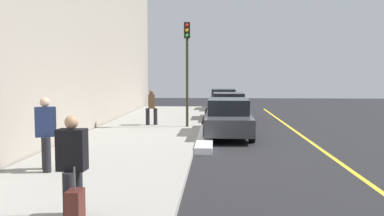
{
  "coord_description": "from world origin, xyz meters",
  "views": [
    {
      "loc": [
        16.9,
        -0.33,
        2.49
      ],
      "look_at": [
        2.03,
        -1.16,
        1.31
      ],
      "focal_mm": 39.36,
      "sensor_mm": 36.0,
      "label": 1
    }
  ],
  "objects_px": {
    "parked_car_maroon": "(228,107)",
    "parked_car_silver": "(223,100)",
    "traffic_light_pole": "(187,57)",
    "pedestrian_navy_coat": "(46,132)",
    "parked_car_charcoal": "(228,118)",
    "rolling_suitcase": "(75,208)",
    "pedestrian_brown_coat": "(151,106)",
    "pedestrian_black_coat": "(72,164)"
  },
  "relations": [
    {
      "from": "pedestrian_brown_coat",
      "to": "pedestrian_black_coat",
      "type": "bearing_deg",
      "value": 2.97
    },
    {
      "from": "pedestrian_brown_coat",
      "to": "parked_car_silver",
      "type": "bearing_deg",
      "value": 159.67
    },
    {
      "from": "traffic_light_pole",
      "to": "rolling_suitcase",
      "type": "xyz_separation_m",
      "value": [
        12.59,
        -0.88,
        -2.84
      ]
    },
    {
      "from": "parked_car_charcoal",
      "to": "pedestrian_navy_coat",
      "type": "bearing_deg",
      "value": -33.34
    },
    {
      "from": "parked_car_silver",
      "to": "pedestrian_brown_coat",
      "type": "xyz_separation_m",
      "value": [
        9.53,
        -3.53,
        0.27
      ]
    },
    {
      "from": "parked_car_maroon",
      "to": "rolling_suitcase",
      "type": "distance_m",
      "value": 16.6
    },
    {
      "from": "pedestrian_black_coat",
      "to": "rolling_suitcase",
      "type": "bearing_deg",
      "value": 22.91
    },
    {
      "from": "pedestrian_navy_coat",
      "to": "traffic_light_pole",
      "type": "distance_m",
      "value": 9.59
    },
    {
      "from": "parked_car_silver",
      "to": "parked_car_maroon",
      "type": "bearing_deg",
      "value": 1.33
    },
    {
      "from": "pedestrian_navy_coat",
      "to": "rolling_suitcase",
      "type": "relative_size",
      "value": 1.92
    },
    {
      "from": "parked_car_maroon",
      "to": "pedestrian_black_coat",
      "type": "height_order",
      "value": "pedestrian_black_coat"
    },
    {
      "from": "traffic_light_pole",
      "to": "rolling_suitcase",
      "type": "relative_size",
      "value": 5.0
    },
    {
      "from": "pedestrian_brown_coat",
      "to": "pedestrian_black_coat",
      "type": "distance_m",
      "value": 12.8
    },
    {
      "from": "traffic_light_pole",
      "to": "parked_car_silver",
      "type": "bearing_deg",
      "value": 169.78
    },
    {
      "from": "rolling_suitcase",
      "to": "traffic_light_pole",
      "type": "bearing_deg",
      "value": 176.0
    },
    {
      "from": "parked_car_silver",
      "to": "traffic_light_pole",
      "type": "bearing_deg",
      "value": -10.22
    },
    {
      "from": "parked_car_charcoal",
      "to": "pedestrian_navy_coat",
      "type": "relative_size",
      "value": 2.68
    },
    {
      "from": "pedestrian_brown_coat",
      "to": "rolling_suitcase",
      "type": "distance_m",
      "value": 13.21
    },
    {
      "from": "parked_car_silver",
      "to": "pedestrian_navy_coat",
      "type": "xyz_separation_m",
      "value": [
        19.0,
        -4.67,
        0.35
      ]
    },
    {
      "from": "rolling_suitcase",
      "to": "parked_car_silver",
      "type": "bearing_deg",
      "value": 173.21
    },
    {
      "from": "parked_car_maroon",
      "to": "pedestrian_navy_coat",
      "type": "relative_size",
      "value": 2.4
    },
    {
      "from": "parked_car_silver",
      "to": "parked_car_maroon",
      "type": "distance_m",
      "value": 6.35
    },
    {
      "from": "traffic_light_pole",
      "to": "rolling_suitcase",
      "type": "distance_m",
      "value": 12.93
    },
    {
      "from": "parked_car_charcoal",
      "to": "traffic_light_pole",
      "type": "height_order",
      "value": "traffic_light_pole"
    },
    {
      "from": "parked_car_maroon",
      "to": "pedestrian_brown_coat",
      "type": "xyz_separation_m",
      "value": [
        3.18,
        -3.68,
        0.27
      ]
    },
    {
      "from": "parked_car_silver",
      "to": "pedestrian_brown_coat",
      "type": "relative_size",
      "value": 2.63
    },
    {
      "from": "traffic_light_pole",
      "to": "pedestrian_navy_coat",
      "type": "bearing_deg",
      "value": -17.76
    },
    {
      "from": "parked_car_silver",
      "to": "rolling_suitcase",
      "type": "height_order",
      "value": "parked_car_silver"
    },
    {
      "from": "parked_car_charcoal",
      "to": "rolling_suitcase",
      "type": "distance_m",
      "value": 11.07
    },
    {
      "from": "parked_car_maroon",
      "to": "traffic_light_pole",
      "type": "relative_size",
      "value": 0.92
    },
    {
      "from": "pedestrian_black_coat",
      "to": "traffic_light_pole",
      "type": "distance_m",
      "value": 12.45
    },
    {
      "from": "parked_car_maroon",
      "to": "rolling_suitcase",
      "type": "xyz_separation_m",
      "value": [
        16.35,
        -2.85,
        -0.32
      ]
    },
    {
      "from": "parked_car_charcoal",
      "to": "rolling_suitcase",
      "type": "bearing_deg",
      "value": -13.94
    },
    {
      "from": "parked_car_maroon",
      "to": "rolling_suitcase",
      "type": "height_order",
      "value": "parked_car_maroon"
    },
    {
      "from": "pedestrian_black_coat",
      "to": "traffic_light_pole",
      "type": "height_order",
      "value": "traffic_light_pole"
    },
    {
      "from": "parked_car_maroon",
      "to": "parked_car_silver",
      "type": "bearing_deg",
      "value": -178.67
    },
    {
      "from": "pedestrian_brown_coat",
      "to": "rolling_suitcase",
      "type": "bearing_deg",
      "value": 3.59
    },
    {
      "from": "pedestrian_navy_coat",
      "to": "traffic_light_pole",
      "type": "xyz_separation_m",
      "value": [
        -8.89,
        2.85,
        2.17
      ]
    },
    {
      "from": "parked_car_silver",
      "to": "rolling_suitcase",
      "type": "distance_m",
      "value": 22.86
    },
    {
      "from": "parked_car_maroon",
      "to": "traffic_light_pole",
      "type": "distance_m",
      "value": 4.94
    },
    {
      "from": "parked_car_silver",
      "to": "pedestrian_navy_coat",
      "type": "distance_m",
      "value": 19.57
    },
    {
      "from": "parked_car_silver",
      "to": "pedestrian_brown_coat",
      "type": "height_order",
      "value": "pedestrian_brown_coat"
    }
  ]
}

